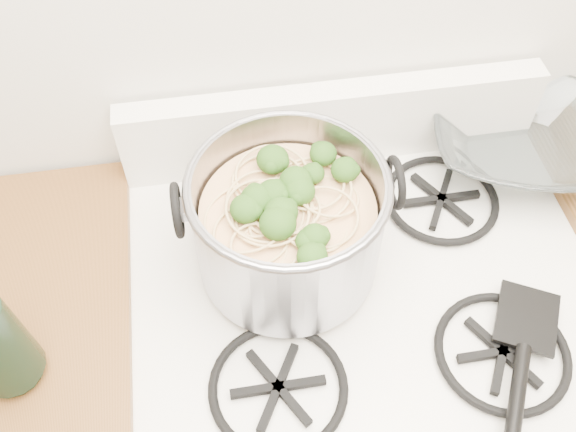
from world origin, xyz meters
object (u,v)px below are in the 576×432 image
Objects in this scene: gas_range at (347,399)px; stock_pot at (288,225)px; spatula at (528,316)px; glass_bowl at (514,145)px.

stock_pot reaches higher than gas_range.
stock_pot reaches higher than spatula.
spatula is 2.46× the size of glass_bowl.
stock_pot is 0.39m from spatula.
gas_range is 0.60m from stock_pot.
stock_pot is at bearing -177.69° from spatula.
glass_bowl is at bearing 35.36° from gas_range.
stock_pot is 2.60× the size of glass_bowl.
stock_pot reaches higher than glass_bowl.
stock_pot is 1.06× the size of spatula.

